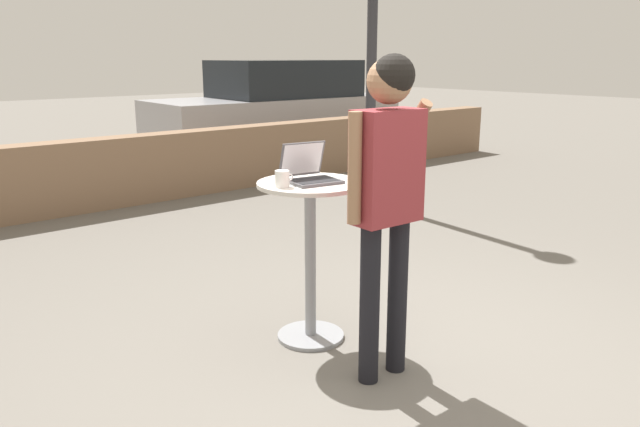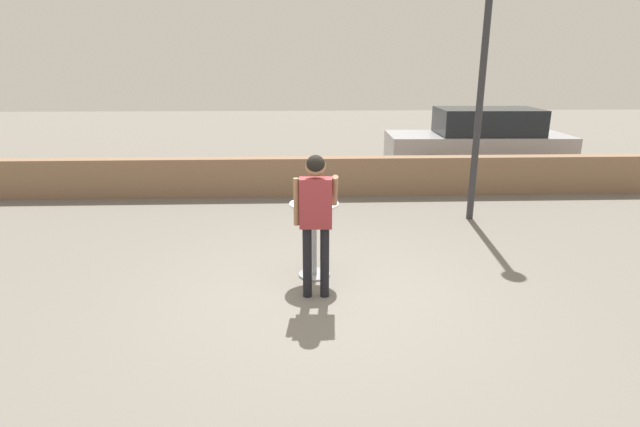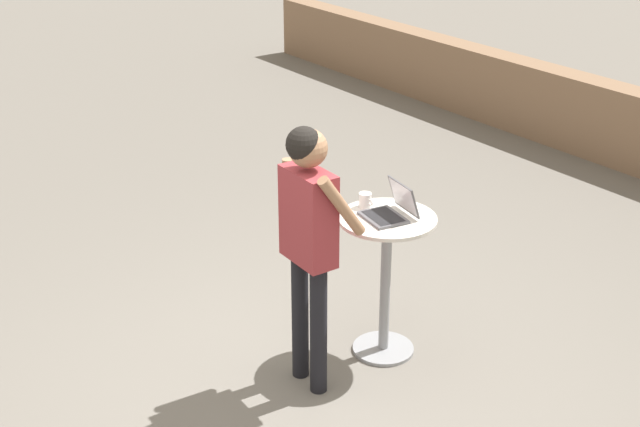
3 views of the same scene
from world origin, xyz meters
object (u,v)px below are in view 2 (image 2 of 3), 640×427
object	(u,v)px
coffee_mug	(297,200)
street_lamp	(484,62)
cafe_table	(314,229)
parked_car_near_street	(479,142)
laptop	(315,199)
standing_person	(316,208)

from	to	relation	value
coffee_mug	street_lamp	bearing A→B (deg)	38.00
cafe_table	parked_car_near_street	distance (m)	7.65
parked_car_near_street	street_lamp	world-z (taller)	street_lamp
laptop	street_lamp	world-z (taller)	street_lamp
cafe_table	standing_person	bearing A→B (deg)	-89.94
parked_car_near_street	street_lamp	distance (m)	4.51
coffee_mug	laptop	bearing A→B (deg)	7.03
cafe_table	standing_person	size ratio (longest dim) A/B	0.58
cafe_table	coffee_mug	bearing A→B (deg)	-176.68
street_lamp	standing_person	bearing A→B (deg)	-133.61
street_lamp	coffee_mug	bearing A→B (deg)	-142.00
cafe_table	street_lamp	bearing A→B (deg)	39.84
parked_car_near_street	coffee_mug	bearing A→B (deg)	-126.29
laptop	street_lamp	size ratio (longest dim) A/B	0.08
cafe_table	parked_car_near_street	xyz separation A→B (m)	(4.39, 6.27, 0.19)
coffee_mug	standing_person	distance (m)	0.66
cafe_table	parked_car_near_street	world-z (taller)	parked_car_near_street
coffee_mug	standing_person	world-z (taller)	standing_person
cafe_table	parked_car_near_street	size ratio (longest dim) A/B	0.22
laptop	coffee_mug	bearing A→B (deg)	-172.97
cafe_table	coffee_mug	world-z (taller)	coffee_mug
street_lamp	cafe_table	bearing A→B (deg)	-140.16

